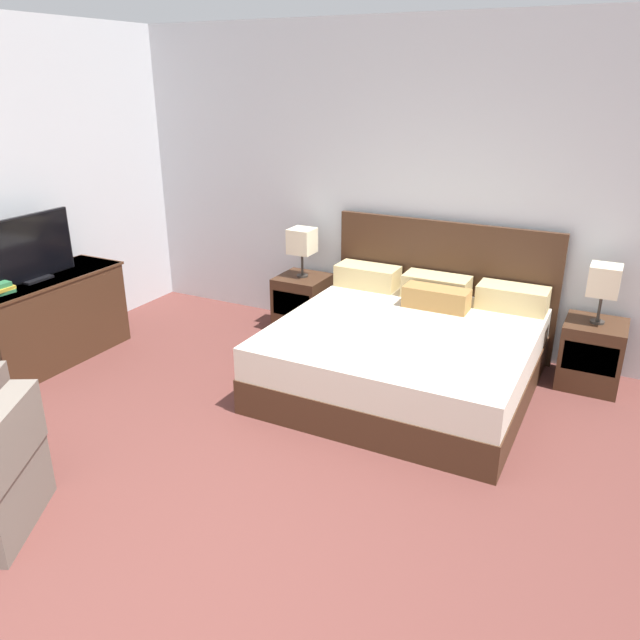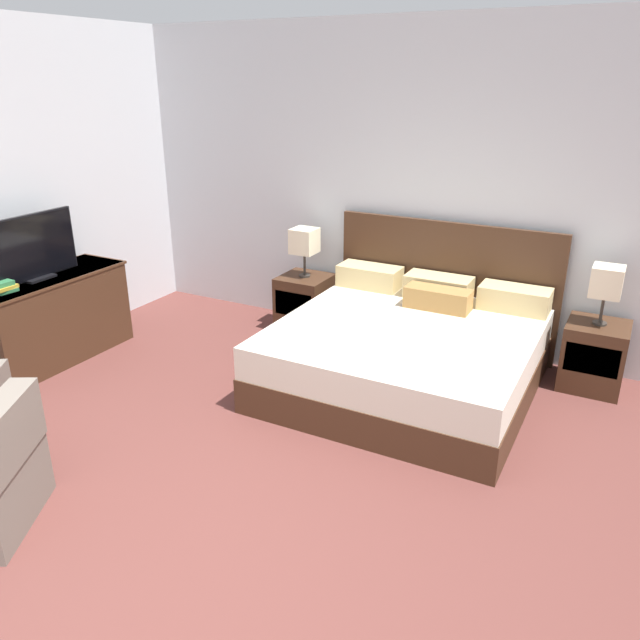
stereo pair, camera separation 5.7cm
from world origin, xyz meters
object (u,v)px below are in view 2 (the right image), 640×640
Objects in this scene: nightstand_right at (594,356)px; dresser at (51,317)px; tv at (33,248)px; nightstand_left at (305,303)px; book_blue_cover at (0,287)px; bed at (408,350)px; table_lamp_right at (607,282)px; book_red_cover at (0,290)px; table_lamp_left at (304,242)px.

nightstand_right is 4.62m from dresser.
tv is (-4.31, -1.74, 0.76)m from nightstand_right.
book_blue_cover reaches higher than nightstand_left.
nightstand_left is at bearing 153.43° from bed.
table_lamp_right is at bearing 21.22° from dresser.
bed is 4.28× the size of table_lamp_right.
book_blue_cover is (0.01, 0.00, 0.03)m from book_red_cover.
bed is 1.46× the size of dresser.
book_red_cover is at bearing -154.16° from bed.
table_lamp_right is at bearing 22.06° from tv.
nightstand_left is 0.39× the size of dresser.
nightstand_left is 1.15× the size of table_lamp_left.
table_lamp_right is at bearing 26.65° from bed.
dresser is at bearing -158.79° from nightstand_right.
table_lamp_right is at bearing 90.00° from nightstand_right.
table_lamp_right is (2.68, 0.00, 0.62)m from nightstand_left.
tv reaches higher than nightstand_left.
nightstand_right is 2.75m from table_lamp_left.
nightstand_left is 2.71m from book_blue_cover.
book_blue_cover is (0.01, -0.43, 0.41)m from dresser.
tv is 0.44m from book_red_cover.
book_red_cover is 0.03m from book_blue_cover.
dresser is (-1.63, -1.67, 0.12)m from nightstand_left.
nightstand_left is at bearing -179.97° from table_lamp_right.
table_lamp_left and table_lamp_right have the same top height.
tv is 3.58× the size of book_blue_cover.
table_lamp_right is 4.79m from book_red_cover.
table_lamp_left is 1.97× the size of book_red_cover.
table_lamp_right is 0.34× the size of dresser.
book_blue_cover is at bearing -127.51° from table_lamp_left.
table_lamp_left reaches higher than nightstand_right.
table_lamp_left is 0.57× the size of tv.
book_red_cover reaches higher than nightstand_left.
bed is at bearing 25.89° from book_blue_cover.
nightstand_right is at bearing 22.04° from tv.
bed is 3.72× the size of nightstand_right.
nightstand_left is at bearing -90.00° from table_lamp_left.
bed is 4.28× the size of table_lamp_left.
bed is 3.72× the size of nightstand_left.
book_blue_cover is (-4.30, -2.11, 0.54)m from nightstand_right.
tv is at bearing -133.01° from nightstand_left.
nightstand_left is 2.68m from nightstand_right.
book_blue_cover is at bearing -154.11° from bed.
book_blue_cover is (-1.62, -2.11, -0.09)m from table_lamp_left.
book_blue_cover reaches higher than book_red_cover.
table_lamp_left is 0.34× the size of dresser.
bed is 3.13m from dresser.
dresser is 0.60m from book_blue_cover.
book_blue_cover is (-1.62, -2.11, 0.54)m from nightstand_left.
book_blue_cover is at bearing -153.87° from table_lamp_right.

